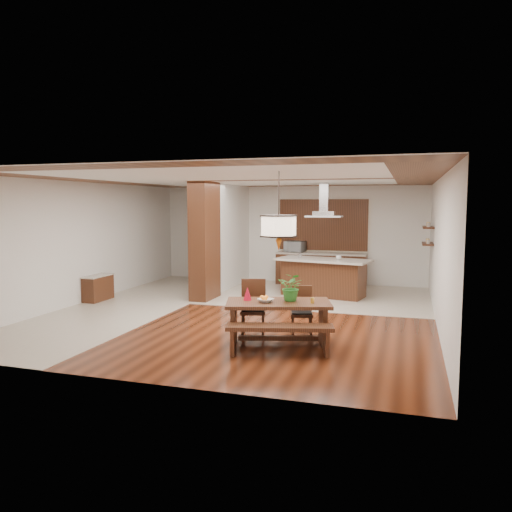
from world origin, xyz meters
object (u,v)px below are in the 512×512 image
(dining_table, at_px, (278,313))
(pendant_lantern, at_px, (279,211))
(dining_chair_right, at_px, (302,311))
(dining_chair_left, at_px, (253,308))
(island_cup, at_px, (339,257))
(range_hood, at_px, (324,200))
(kitchen_island, at_px, (323,277))
(hallway_console, at_px, (98,288))
(fruit_bowl, at_px, (266,300))
(dining_bench, at_px, (280,340))
(microwave, at_px, (295,247))
(foliage_plant, at_px, (292,287))

(dining_table, height_order, pendant_lantern, pendant_lantern)
(dining_chair_right, bearing_deg, dining_chair_left, -178.55)
(island_cup, bearing_deg, range_hood, 170.18)
(dining_chair_right, bearing_deg, kitchen_island, 78.92)
(hallway_console, xyz_separation_m, fruit_bowl, (4.98, -2.47, 0.44))
(hallway_console, height_order, range_hood, range_hood)
(dining_bench, height_order, kitchen_island, kitchen_island)
(range_hood, relative_size, island_cup, 6.95)
(fruit_bowl, distance_m, kitchen_island, 4.70)
(dining_chair_right, height_order, range_hood, range_hood)
(pendant_lantern, relative_size, range_hood, 1.46)
(hallway_console, distance_m, kitchen_island, 5.63)
(dining_chair_left, bearing_deg, microwave, 79.94)
(dining_chair_right, height_order, microwave, microwave)
(dining_bench, xyz_separation_m, fruit_bowl, (-0.37, 0.49, 0.52))
(foliage_plant, relative_size, range_hood, 0.53)
(dining_bench, xyz_separation_m, microwave, (-1.33, 6.96, 0.87))
(hallway_console, height_order, dining_table, dining_table)
(foliage_plant, height_order, microwave, microwave)
(hallway_console, relative_size, island_cup, 6.80)
(range_hood, distance_m, island_cup, 1.50)
(pendant_lantern, xyz_separation_m, fruit_bowl, (-0.19, -0.12, -1.49))
(foliage_plant, bearing_deg, dining_chair_right, 82.64)
(dining_table, xyz_separation_m, range_hood, (-0.00, 4.58, 1.93))
(fruit_bowl, xyz_separation_m, island_cup, (0.59, 4.63, 0.27))
(foliage_plant, bearing_deg, dining_table, -149.09)
(dining_bench, height_order, dining_chair_right, dining_chair_right)
(foliage_plant, relative_size, island_cup, 3.69)
(dining_table, distance_m, pendant_lantern, 1.71)
(dining_chair_left, xyz_separation_m, fruit_bowl, (0.38, -0.50, 0.26))
(kitchen_island, relative_size, island_cup, 19.40)
(dining_chair_left, relative_size, range_hood, 1.11)
(dining_chair_left, relative_size, dining_chair_right, 1.13)
(kitchen_island, height_order, island_cup, island_cup)
(dining_bench, bearing_deg, microwave, 100.79)
(dining_chair_left, height_order, island_cup, island_cup)
(dining_table, xyz_separation_m, dining_bench, (0.18, -0.60, -0.30))
(dining_chair_left, bearing_deg, kitchen_island, 66.68)
(microwave, bearing_deg, fruit_bowl, -67.92)
(pendant_lantern, bearing_deg, island_cup, 85.02)
(dining_table, bearing_deg, range_hood, 90.01)
(dining_chair_right, relative_size, island_cup, 6.84)
(foliage_plant, bearing_deg, kitchen_island, 92.60)
(foliage_plant, distance_m, range_hood, 4.71)
(dining_bench, bearing_deg, dining_chair_left, 126.98)
(dining_bench, distance_m, dining_chair_left, 1.27)
(fruit_bowl, height_order, range_hood, range_hood)
(island_cup, bearing_deg, kitchen_island, 170.75)
(dining_chair_left, distance_m, dining_chair_right, 0.87)
(dining_chair_left, relative_size, pendant_lantern, 0.76)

